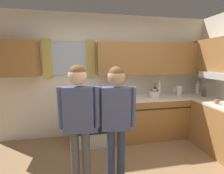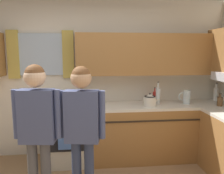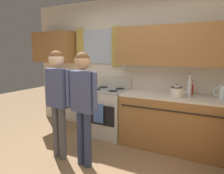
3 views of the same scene
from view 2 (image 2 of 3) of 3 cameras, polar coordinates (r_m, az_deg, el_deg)
The scene contains 11 objects.
back_wall_unit at distance 3.77m, azimuth -4.88°, elevation 4.49°, with size 4.60×0.42×2.60m.
kitchen_counter_run at distance 3.64m, azimuth 19.11°, elevation -12.38°, with size 2.26×2.11×0.90m.
stove_oven at distance 3.72m, azimuth -11.17°, elevation -11.27°, with size 0.72×0.67×1.10m.
bottle_milk_white at distance 4.31m, azimuth 24.66°, elevation -1.55°, with size 0.08×0.08×0.31m.
bottle_squat_brown at distance 3.91m, azimuth 25.50°, elevation -3.23°, with size 0.08×0.08×0.21m.
bottle_tall_clear at distance 3.72m, azimuth 11.47°, elevation -2.13°, with size 0.07×0.07×0.37m.
bottle_sauce_red at distance 3.91m, azimuth 10.68°, elevation -2.29°, with size 0.06×0.06×0.25m.
stovetop_kettle at distance 3.57m, azimuth 9.49°, elevation -3.27°, with size 0.27×0.20×0.21m.
water_pitcher at distance 3.87m, azimuth 18.17°, elevation -2.41°, with size 0.19×0.11×0.22m.
adult_left at distance 2.50m, azimuth -18.32°, elevation -8.32°, with size 0.50×0.22×1.61m.
adult_in_plaid at distance 2.44m, azimuth -7.57°, elevation -8.69°, with size 0.49×0.22×1.59m.
Camera 2 is at (0.01, -1.94, 1.73)m, focal length 36.36 mm.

